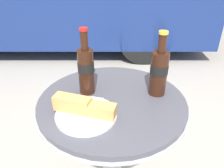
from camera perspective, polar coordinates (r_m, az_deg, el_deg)
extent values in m
cylinder|color=#B7B7BC|center=(1.06, -0.01, -19.39)|extent=(0.08, 0.08, 0.64)
cylinder|color=#B7B7BC|center=(0.84, -0.01, -5.36)|extent=(0.57, 0.57, 0.01)
cylinder|color=#4C4C56|center=(0.84, -0.01, -4.53)|extent=(0.56, 0.56, 0.02)
cylinder|color=#33190F|center=(0.84, 12.09, 2.59)|extent=(0.06, 0.06, 0.17)
cylinder|color=black|center=(0.83, 12.24, 3.84)|extent=(0.07, 0.07, 0.04)
cylinder|color=#33190F|center=(0.80, 13.01, 10.26)|extent=(0.03, 0.03, 0.07)
cylinder|color=gold|center=(0.78, 13.34, 12.95)|extent=(0.03, 0.03, 0.01)
cylinder|color=#33190F|center=(0.84, -6.74, 3.17)|extent=(0.06, 0.06, 0.18)
cylinder|color=black|center=(0.83, -6.83, 4.48)|extent=(0.06, 0.06, 0.04)
cylinder|color=#33190F|center=(0.79, -7.28, 11.21)|extent=(0.03, 0.03, 0.07)
cylinder|color=red|center=(0.78, -7.47, 14.03)|extent=(0.03, 0.03, 0.01)
cylinder|color=white|center=(0.75, -6.75, -7.96)|extent=(0.21, 0.21, 0.01)
cube|color=white|center=(0.74, -6.78, -7.53)|extent=(0.18, 0.18, 0.00)
cube|color=tan|center=(0.75, -10.33, -5.07)|extent=(0.13, 0.08, 0.05)
cube|color=tan|center=(0.72, -3.10, -6.76)|extent=(0.11, 0.07, 0.04)
cube|color=navy|center=(3.50, -17.60, 17.82)|extent=(4.55, 1.67, 0.61)
cylinder|color=black|center=(4.12, 5.94, 18.31)|extent=(0.63, 0.20, 0.63)
cylinder|color=black|center=(2.71, 8.69, 11.88)|extent=(0.63, 0.20, 0.63)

